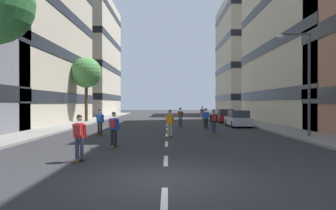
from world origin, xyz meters
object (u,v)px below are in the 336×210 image
at_px(parked_car_mid, 226,116).
at_px(skater_1, 114,127).
at_px(street_tree_mid, 87,73).
at_px(skater_6, 80,135).
at_px(skater_7, 181,116).
at_px(skater_2, 171,122).
at_px(skater_3, 203,112).
at_px(skater_4, 101,120).
at_px(streetlamp_right, 304,72).
at_px(skater_5, 207,117).
at_px(skater_0, 215,120).
at_px(parked_car_near, 239,119).

bearing_deg(parked_car_mid, skater_1, -114.04).
height_order(street_tree_mid, skater_6, street_tree_mid).
height_order(skater_6, skater_7, same).
height_order(skater_2, skater_3, same).
distance_m(skater_1, skater_6, 3.91).
height_order(parked_car_mid, skater_4, skater_4).
height_order(streetlamp_right, skater_5, streetlamp_right).
xyz_separation_m(skater_2, skater_7, (1.02, 8.80, 0.03)).
height_order(parked_car_mid, skater_3, skater_3).
height_order(skater_4, skater_5, same).
relative_size(streetlamp_right, skater_7, 3.65).
bearing_deg(skater_3, skater_7, -105.55).
height_order(skater_5, skater_6, same).
xyz_separation_m(skater_0, skater_1, (-5.84, -6.00, 0.00)).
relative_size(parked_car_mid, street_tree_mid, 0.60).
bearing_deg(skater_6, skater_1, 80.48).
bearing_deg(skater_7, skater_6, -104.46).
bearing_deg(skater_1, skater_2, 59.24).
height_order(parked_car_mid, street_tree_mid, street_tree_mid).
xyz_separation_m(streetlamp_right, skater_3, (-4.05, 21.29, -3.12)).
height_order(skater_4, skater_6, same).
relative_size(street_tree_mid, skater_2, 4.09).
bearing_deg(skater_5, streetlamp_right, -53.29).
height_order(street_tree_mid, skater_0, street_tree_mid).
bearing_deg(skater_5, parked_car_near, 36.68).
height_order(skater_0, skater_4, same).
bearing_deg(skater_1, skater_4, 108.30).
relative_size(parked_car_near, skater_7, 2.47).
height_order(parked_car_near, skater_1, skater_1).
relative_size(parked_car_mid, streetlamp_right, 0.68).
distance_m(parked_car_near, skater_3, 11.93).
distance_m(parked_car_mid, skater_0, 15.07).
relative_size(streetlamp_right, skater_6, 3.65).
relative_size(skater_1, skater_5, 1.00).
distance_m(parked_car_near, street_tree_mid, 17.96).
bearing_deg(parked_car_near, skater_0, -113.62).
xyz_separation_m(skater_1, skater_2, (2.82, 4.74, -0.03)).
bearing_deg(skater_0, skater_4, -179.05).
height_order(parked_car_near, parked_car_mid, same).
bearing_deg(parked_car_mid, skater_6, -111.92).
bearing_deg(skater_4, skater_7, 52.96).
distance_m(skater_0, skater_5, 5.29).
bearing_deg(skater_4, skater_3, 65.09).
xyz_separation_m(skater_2, skater_4, (-4.76, 1.13, 0.03)).
distance_m(street_tree_mid, streetlamp_right, 24.26).
bearing_deg(skater_2, skater_1, -120.76).
height_order(streetlamp_right, skater_7, streetlamp_right).
bearing_deg(streetlamp_right, skater_0, 161.45).
height_order(skater_3, skater_4, same).
xyz_separation_m(street_tree_mid, skater_7, (10.47, -7.02, -4.63)).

